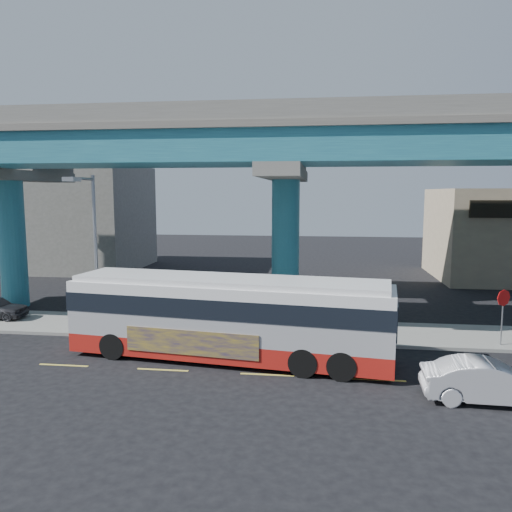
# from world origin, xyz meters

# --- Properties ---
(ground) EXTENTS (120.00, 120.00, 0.00)m
(ground) POSITION_xyz_m (0.00, 0.00, 0.00)
(ground) COLOR black
(ground) RESTS_ON ground
(sidewalk) EXTENTS (70.00, 4.00, 0.15)m
(sidewalk) POSITION_xyz_m (0.00, 5.50, 0.07)
(sidewalk) COLOR gray
(sidewalk) RESTS_ON ground
(lane_markings) EXTENTS (58.00, 0.12, 0.01)m
(lane_markings) POSITION_xyz_m (-0.00, -0.30, 0.01)
(lane_markings) COLOR #D8C64C
(lane_markings) RESTS_ON ground
(viaduct) EXTENTS (52.00, 12.40, 11.70)m
(viaduct) POSITION_xyz_m (-0.00, 9.11, 9.14)
(viaduct) COLOR #1F5C76
(viaduct) RESTS_ON ground
(building_concrete) EXTENTS (12.00, 10.00, 9.00)m
(building_concrete) POSITION_xyz_m (-20.00, 24.00, 4.50)
(building_concrete) COLOR gray
(building_concrete) RESTS_ON ground
(transit_bus) EXTENTS (13.25, 4.47, 3.34)m
(transit_bus) POSITION_xyz_m (-1.72, 1.30, 1.83)
(transit_bus) COLOR #A11913
(transit_bus) RESTS_ON ground
(sedan) EXTENTS (1.77, 4.25, 1.36)m
(sedan) POSITION_xyz_m (7.30, -1.78, 0.68)
(sedan) COLOR silver
(sedan) RESTS_ON ground
(street_lamp) EXTENTS (0.50, 2.42, 7.36)m
(street_lamp) POSITION_xyz_m (-8.52, 3.45, 4.96)
(street_lamp) COLOR gray
(street_lamp) RESTS_ON sidewalk
(stop_sign) EXTENTS (0.65, 0.39, 2.44)m
(stop_sign) POSITION_xyz_m (9.71, 4.18, 1.90)
(stop_sign) COLOR gray
(stop_sign) RESTS_ON sidewalk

